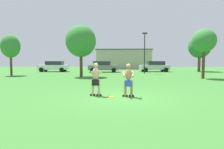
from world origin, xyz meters
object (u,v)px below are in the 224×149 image
object	(u,v)px
player_in_black	(96,78)
lamp_post	(145,48)
car_gray_near_post	(103,66)
tree_behind_players	(200,47)
car_silver_mid_lot	(155,66)
tree_left_field	(10,46)
player_with_cap	(128,79)
tree_right_field	(204,41)
car_white_far_end	(54,66)
frisbee	(111,97)
tree_near_building	(81,41)

from	to	relation	value
player_in_black	lamp_post	bearing A→B (deg)	75.02
car_gray_near_post	tree_behind_players	distance (m)	14.93
car_silver_mid_lot	tree_left_field	xyz separation A→B (m)	(-17.56, -7.97, 2.49)
player_with_cap	tree_right_field	xyz separation A→B (m)	(7.56, 9.84, 2.70)
player_with_cap	car_gray_near_post	distance (m)	19.37
player_with_cap	car_white_far_end	world-z (taller)	player_with_cap
frisbee	tree_behind_players	size ratio (longest dim) A/B	0.05
frisbee	car_silver_mid_lot	size ratio (longest dim) A/B	0.06
car_white_far_end	lamp_post	bearing A→B (deg)	-15.32
frisbee	tree_near_building	size ratio (longest dim) A/B	0.05
tree_left_field	tree_behind_players	world-z (taller)	tree_behind_players
tree_near_building	car_gray_near_post	bearing A→B (deg)	78.25
car_silver_mid_lot	tree_behind_players	distance (m)	7.48
car_white_far_end	tree_right_field	distance (m)	20.79
tree_left_field	tree_behind_players	xyz separation A→B (m)	(24.40, 8.81, 0.42)
car_silver_mid_lot	player_with_cap	bearing A→B (deg)	-102.92
frisbee	tree_right_field	xyz separation A→B (m)	(8.40, 10.00, 3.58)
car_silver_mid_lot	tree_left_field	size ratio (longest dim) A/B	0.96
car_silver_mid_lot	player_in_black	bearing A→B (deg)	-107.34
tree_right_field	tree_behind_players	world-z (taller)	tree_behind_players
car_gray_near_post	tree_left_field	bearing A→B (deg)	-146.31
lamp_post	tree_behind_players	xyz separation A→B (m)	(8.86, 5.01, 0.47)
frisbee	car_silver_mid_lot	distance (m)	21.41
player_with_cap	lamp_post	bearing A→B (deg)	80.68
frisbee	tree_right_field	bearing A→B (deg)	49.96
player_in_black	tree_left_field	world-z (taller)	tree_left_field
player_in_black	car_silver_mid_lot	size ratio (longest dim) A/B	0.38
frisbee	car_white_far_end	world-z (taller)	car_white_far_end
car_silver_mid_lot	tree_right_field	world-z (taller)	tree_right_field
player_in_black	tree_behind_players	distance (m)	25.08
frisbee	tree_left_field	world-z (taller)	tree_left_field
car_gray_near_post	tree_left_field	xyz separation A→B (m)	(-9.92, -6.61, 2.49)
player_with_cap	tree_left_field	bearing A→B (deg)	135.73
tree_left_field	frisbee	bearing A→B (deg)	-46.58
car_silver_mid_lot	tree_right_field	xyz separation A→B (m)	(2.85, -10.66, 2.77)
car_silver_mid_lot	car_gray_near_post	bearing A→B (deg)	-169.94
lamp_post	tree_left_field	world-z (taller)	lamp_post
frisbee	player_in_black	bearing A→B (deg)	156.27
player_with_cap	car_silver_mid_lot	distance (m)	21.03
car_white_far_end	lamp_post	xyz separation A→B (m)	(13.10, -3.59, 2.44)
lamp_post	car_white_far_end	bearing A→B (deg)	164.68
player_with_cap	car_silver_mid_lot	xyz separation A→B (m)	(4.70, 20.50, -0.07)
player_with_cap	player_in_black	distance (m)	1.65
player_in_black	car_gray_near_post	world-z (taller)	player_in_black
player_in_black	tree_left_field	size ratio (longest dim) A/B	0.36
player_in_black	car_white_far_end	distance (m)	21.59
car_white_far_end	tree_behind_players	distance (m)	22.20
tree_left_field	tree_right_field	world-z (taller)	tree_right_field
car_gray_near_post	player_in_black	bearing A→B (deg)	-86.09
tree_behind_players	frisbee	bearing A→B (deg)	-119.95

